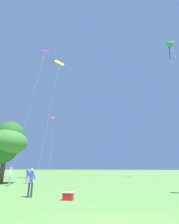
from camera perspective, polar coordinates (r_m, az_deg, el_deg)
kite_red_high at (r=48.83m, az=-11.60°, el=-2.82°), size 3.69×7.76×15.22m
kite_purple_streamer at (r=39.57m, az=-14.32°, el=17.02°), size 1.47×6.27×25.75m
kite_yellow_diamond at (r=35.62m, az=-9.72°, el=14.11°), size 1.54×7.77×22.02m
kite_green_small at (r=42.33m, az=23.91°, el=19.23°), size 3.35×12.59×27.12m
person_foreground_watcher at (r=20.69m, az=-23.95°, el=-17.84°), size 0.29×0.57×1.79m
person_with_spool at (r=12.54m, az=-18.13°, el=-19.84°), size 0.52×0.33×1.70m
person_far_back at (r=23.15m, az=-19.17°, el=-18.41°), size 0.52×0.24×1.62m
tree_left_oak at (r=24.03m, az=-25.10°, el=-8.99°), size 4.94×4.65×7.27m
picnic_cooler at (r=11.18m, az=-6.85°, el=-25.04°), size 0.60×0.40×0.44m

